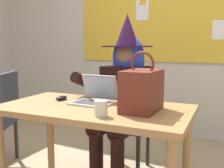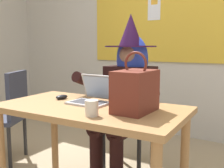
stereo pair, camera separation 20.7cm
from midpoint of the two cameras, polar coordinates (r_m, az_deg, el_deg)
The scene contains 9 objects.
wall_back_bulletin at distance 3.51m, azimuth 15.62°, elevation 12.59°, with size 5.62×2.05×2.85m.
desk_main at distance 1.85m, azimuth -1.54°, elevation -7.82°, with size 1.34×0.76×0.74m.
chair_at_desk at distance 2.50m, azimuth 6.81°, elevation -6.82°, with size 0.46×0.46×0.90m.
person_costumed at distance 2.33m, azimuth 5.75°, elevation -0.70°, with size 0.60×0.69×1.43m.
laptop at distance 1.91m, azimuth -1.07°, elevation -2.77°, with size 0.29×0.27×0.20m.
computer_mouse at distance 2.07m, azimuth -8.01°, elevation -2.81°, with size 0.06×0.10×0.03m, color black.
handbag at distance 1.66m, azimuth 8.64°, elevation -1.44°, with size 0.20×0.30×0.38m.
coffee_mug at distance 1.55m, azimuth -0.60°, elevation -5.26°, with size 0.08×0.08×0.10m, color silver.
chair_spare_by_window at distance 2.76m, azimuth -19.65°, elevation -5.66°, with size 0.56×0.56×0.91m.
Camera 2 is at (1.14, -1.35, 1.14)m, focal length 42.34 mm.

